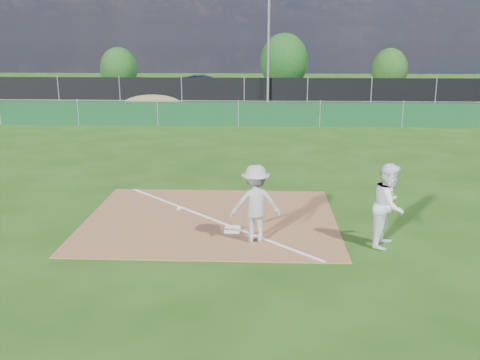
% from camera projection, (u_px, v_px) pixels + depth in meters
% --- Properties ---
extents(ground, '(90.00, 90.00, 0.00)m').
position_uv_depth(ground, '(232.00, 146.00, 21.61)').
color(ground, '#1F480F').
rests_on(ground, ground).
extents(infield_dirt, '(6.00, 5.00, 0.02)m').
position_uv_depth(infield_dirt, '(211.00, 219.00, 12.92)').
color(infield_dirt, brown).
rests_on(infield_dirt, ground).
extents(foul_line, '(5.01, 5.01, 0.01)m').
position_uv_depth(foul_line, '(211.00, 219.00, 12.92)').
color(foul_line, white).
rests_on(foul_line, infield_dirt).
extents(green_fence, '(44.00, 0.05, 1.20)m').
position_uv_depth(green_fence, '(238.00, 114.00, 26.28)').
color(green_fence, '#0F3A1D').
rests_on(green_fence, ground).
extents(dirt_mound, '(3.38, 2.60, 1.17)m').
position_uv_depth(dirt_mound, '(152.00, 105.00, 29.87)').
color(dirt_mound, olive).
rests_on(dirt_mound, ground).
extents(black_fence, '(46.00, 0.04, 1.80)m').
position_uv_depth(black_fence, '(244.00, 92.00, 33.92)').
color(black_fence, black).
rests_on(black_fence, ground).
extents(parking_lot, '(46.00, 9.00, 0.01)m').
position_uv_depth(parking_lot, '(247.00, 98.00, 38.98)').
color(parking_lot, black).
rests_on(parking_lot, ground).
extents(light_pole, '(0.16, 0.16, 8.00)m').
position_uv_depth(light_pole, '(269.00, 42.00, 32.77)').
color(light_pole, slate).
rests_on(light_pole, ground).
extents(first_base, '(0.36, 0.36, 0.07)m').
position_uv_depth(first_base, '(232.00, 229.00, 12.11)').
color(first_base, white).
rests_on(first_base, infield_dirt).
extents(play_at_first, '(2.24, 0.79, 1.68)m').
position_uv_depth(play_at_first, '(255.00, 204.00, 11.32)').
color(play_at_first, '#ADADAF').
rests_on(play_at_first, infield_dirt).
extents(runner, '(0.98, 1.07, 1.78)m').
position_uv_depth(runner, '(389.00, 205.00, 11.10)').
color(runner, white).
rests_on(runner, ground).
extents(car_left, '(4.73, 2.33, 1.55)m').
position_uv_depth(car_left, '(138.00, 86.00, 39.29)').
color(car_left, '#A3A6AA').
rests_on(car_left, parking_lot).
extents(car_mid, '(5.25, 3.43, 1.63)m').
position_uv_depth(car_mid, '(207.00, 87.00, 38.01)').
color(car_mid, black).
rests_on(car_mid, parking_lot).
extents(car_right, '(4.84, 2.86, 1.31)m').
position_uv_depth(car_right, '(295.00, 90.00, 37.57)').
color(car_right, black).
rests_on(car_right, parking_lot).
extents(tree_left, '(2.97, 2.97, 3.52)m').
position_uv_depth(tree_left, '(119.00, 69.00, 42.99)').
color(tree_left, '#382316').
rests_on(tree_left, ground).
extents(tree_mid, '(3.90, 3.90, 4.62)m').
position_uv_depth(tree_mid, '(284.00, 61.00, 43.27)').
color(tree_mid, '#382316').
rests_on(tree_mid, ground).
extents(tree_right, '(2.90, 2.90, 3.44)m').
position_uv_depth(tree_right, '(390.00, 69.00, 43.33)').
color(tree_right, '#382316').
rests_on(tree_right, ground).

